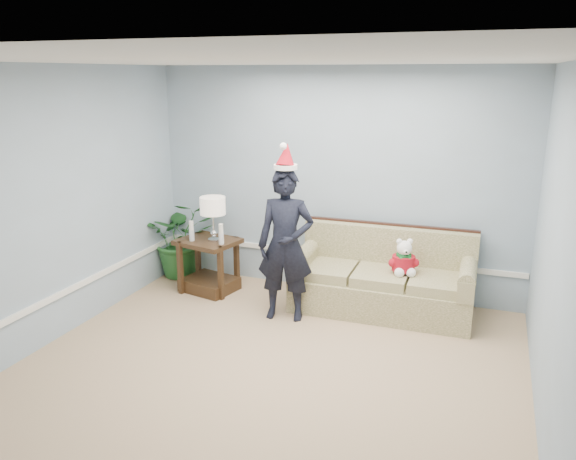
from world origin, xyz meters
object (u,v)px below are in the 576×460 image
(sofa, at_px, (383,282))
(houseplant, at_px, (183,237))
(side_table, at_px, (209,271))
(teddy_bear, at_px, (403,261))
(table_lamp, at_px, (213,208))
(man, at_px, (286,245))

(sofa, distance_m, houseplant, 2.71)
(sofa, relative_size, side_table, 2.54)
(houseplant, xyz_separation_m, teddy_bear, (2.93, -0.29, 0.11))
(houseplant, bearing_deg, table_lamp, -30.76)
(sofa, distance_m, man, 1.23)
(table_lamp, distance_m, teddy_bear, 2.30)
(table_lamp, xyz_separation_m, teddy_bear, (2.25, 0.11, -0.44))
(side_table, relative_size, houseplant, 0.75)
(sofa, bearing_deg, table_lamp, -175.04)
(sofa, distance_m, side_table, 2.13)
(sofa, height_order, man, man)
(table_lamp, bearing_deg, houseplant, 149.24)
(side_table, distance_m, houseplant, 0.74)
(houseplant, relative_size, man, 0.63)
(side_table, height_order, man, man)
(sofa, bearing_deg, side_table, -175.99)
(teddy_bear, bearing_deg, houseplant, 152.87)
(table_lamp, distance_m, man, 1.16)
(side_table, bearing_deg, table_lamp, -14.89)
(sofa, xyz_separation_m, table_lamp, (-2.03, -0.20, 0.74))
(houseplant, distance_m, man, 1.94)
(side_table, distance_m, teddy_bear, 2.38)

